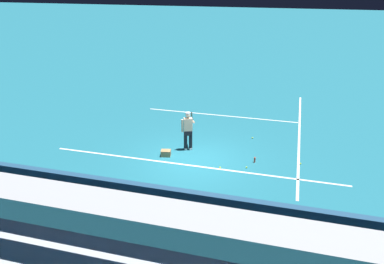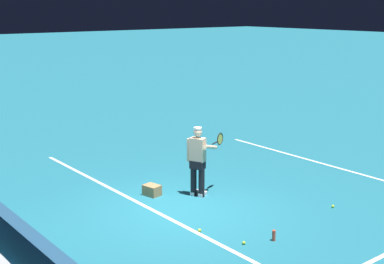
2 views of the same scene
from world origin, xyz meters
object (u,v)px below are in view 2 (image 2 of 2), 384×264
tennis_player (198,160)px  water_bottle (274,236)px  tennis_ball_on_baseline (200,230)px  tennis_ball_near_player (333,206)px  tennis_ball_midcourt (244,243)px  ball_box_cardboard (152,190)px

tennis_player → water_bottle: (2.94, -0.47, -0.78)m
tennis_ball_on_baseline → tennis_ball_near_player: same height
tennis_ball_midcourt → tennis_ball_near_player: bearing=92.5°
ball_box_cardboard → tennis_ball_on_baseline: ball_box_cardboard is taller
tennis_player → tennis_ball_midcourt: 3.01m
tennis_player → tennis_ball_midcourt: (2.69, -1.05, -0.86)m
tennis_ball_midcourt → tennis_ball_on_baseline: bearing=-163.7°
water_bottle → tennis_player: bearing=170.9°
ball_box_cardboard → tennis_ball_on_baseline: bearing=-10.9°
ball_box_cardboard → water_bottle: size_ratio=1.82×
tennis_ball_near_player → water_bottle: water_bottle is taller
tennis_ball_on_baseline → tennis_ball_near_player: (0.87, 3.26, 0.00)m
water_bottle → tennis_ball_midcourt: bearing=-113.1°
tennis_ball_near_player → water_bottle: 2.42m
tennis_ball_near_player → tennis_ball_midcourt: 2.97m
tennis_player → ball_box_cardboard: tennis_player is taller
tennis_ball_on_baseline → tennis_ball_midcourt: bearing=16.3°
tennis_ball_on_baseline → water_bottle: (1.25, 0.87, 0.08)m
tennis_ball_on_baseline → tennis_ball_midcourt: size_ratio=1.00×
ball_box_cardboard → tennis_ball_near_player: 4.31m
ball_box_cardboard → water_bottle: 3.68m
tennis_ball_on_baseline → ball_box_cardboard: bearing=169.1°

